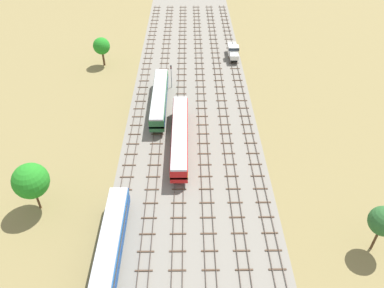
% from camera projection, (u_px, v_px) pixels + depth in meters
% --- Properties ---
extents(ground_plane, '(480.00, 480.00, 0.00)m').
position_uv_depth(ground_plane, '(191.00, 107.00, 81.11)').
color(ground_plane, olive).
extents(ballast_bed, '(26.30, 176.00, 0.01)m').
position_uv_depth(ballast_bed, '(191.00, 107.00, 81.10)').
color(ballast_bed, gray).
rests_on(ballast_bed, ground).
extents(track_far_left, '(2.40, 126.00, 0.29)m').
position_uv_depth(track_far_left, '(140.00, 105.00, 81.70)').
color(track_far_left, '#47382D').
rests_on(track_far_left, ground).
extents(track_left, '(2.40, 126.00, 0.29)m').
position_uv_depth(track_left, '(160.00, 104.00, 81.74)').
color(track_left, '#47382D').
rests_on(track_left, ground).
extents(track_centre_left, '(2.40, 126.00, 0.29)m').
position_uv_depth(track_centre_left, '(181.00, 104.00, 81.78)').
color(track_centre_left, '#47382D').
rests_on(track_centre_left, ground).
extents(track_centre, '(2.40, 126.00, 0.29)m').
position_uv_depth(track_centre, '(202.00, 104.00, 81.82)').
color(track_centre, '#47382D').
rests_on(track_centre, ground).
extents(track_centre_right, '(2.40, 126.00, 0.29)m').
position_uv_depth(track_centre_right, '(222.00, 104.00, 81.86)').
color(track_centre_right, '#47382D').
rests_on(track_centre_right, ground).
extents(track_right, '(2.40, 126.00, 0.29)m').
position_uv_depth(track_right, '(243.00, 104.00, 81.89)').
color(track_right, '#47382D').
rests_on(track_right, ground).
extents(diesel_railcar_far_left_nearest, '(2.96, 20.50, 3.80)m').
position_uv_depth(diesel_railcar_far_left_nearest, '(109.00, 250.00, 49.80)').
color(diesel_railcar_far_left_nearest, '#194C8C').
rests_on(diesel_railcar_far_left_nearest, ground).
extents(passenger_coach_centre_left_near, '(2.96, 22.00, 3.80)m').
position_uv_depth(passenger_coach_centre_left_near, '(180.00, 135.00, 69.16)').
color(passenger_coach_centre_left_near, red).
rests_on(passenger_coach_centre_left_near, ground).
extents(diesel_railcar_left_mid, '(2.96, 20.50, 3.80)m').
position_uv_depth(diesel_railcar_left_mid, '(159.00, 98.00, 79.18)').
color(diesel_railcar_left_mid, '#286638').
rests_on(diesel_railcar_left_mid, ground).
extents(shunter_loco_right_midfar, '(2.74, 8.46, 3.10)m').
position_uv_depth(shunter_loco_right_midfar, '(233.00, 50.00, 98.48)').
color(shunter_loco_right_midfar, white).
rests_on(shunter_loco_right_midfar, ground).
extents(signal_post_nearest, '(0.28, 0.47, 5.73)m').
position_uv_depth(signal_post_nearest, '(171.00, 73.00, 85.42)').
color(signal_post_nearest, gray).
rests_on(signal_post_nearest, ground).
extents(lineside_tree_0, '(4.02, 4.02, 7.86)m').
position_uv_depth(lineside_tree_0, '(384.00, 221.00, 49.42)').
color(lineside_tree_0, '#4C331E').
rests_on(lineside_tree_0, ground).
extents(lineside_tree_1, '(4.14, 4.14, 7.26)m').
position_uv_depth(lineside_tree_1, '(102.00, 46.00, 93.16)').
color(lineside_tree_1, '#4C331E').
rests_on(lineside_tree_1, ground).
extents(lineside_tree_2, '(5.38, 5.38, 8.54)m').
position_uv_depth(lineside_tree_2, '(31.00, 181.00, 55.27)').
color(lineside_tree_2, '#4C331E').
rests_on(lineside_tree_2, ground).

